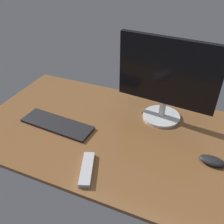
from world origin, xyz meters
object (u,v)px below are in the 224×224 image
at_px(keyboard, 57,124).
at_px(computer_mouse, 212,161).
at_px(monitor, 167,78).
at_px(tv_remote, 87,169).

height_order(keyboard, computer_mouse, computer_mouse).
distance_m(monitor, tv_remote, 0.61).
bearing_deg(computer_mouse, keyboard, -174.21).
bearing_deg(tv_remote, monitor, 137.96).
bearing_deg(computer_mouse, tv_remote, -149.49).
height_order(computer_mouse, tv_remote, computer_mouse).
relative_size(monitor, computer_mouse, 4.63).
relative_size(computer_mouse, tv_remote, 0.60).
bearing_deg(keyboard, tv_remote, -33.07).
bearing_deg(computer_mouse, monitor, 141.84).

